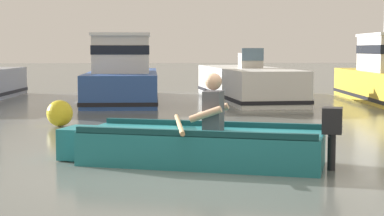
{
  "coord_description": "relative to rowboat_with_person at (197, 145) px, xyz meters",
  "views": [
    {
      "loc": [
        -0.56,
        -7.85,
        1.5
      ],
      "look_at": [
        0.02,
        2.29,
        0.55
      ],
      "focal_mm": 59.29,
      "sensor_mm": 36.0,
      "label": 1
    }
  ],
  "objects": [
    {
      "name": "mooring_buoy",
      "position": [
        -2.4,
        4.19,
        0.0
      ],
      "size": [
        0.51,
        0.51,
        0.51
      ],
      "primitive_type": "sphere",
      "color": "yellow",
      "rests_on": "ground"
    },
    {
      "name": "moored_boat_white",
      "position": [
        2.17,
        10.61,
        0.2
      ],
      "size": [
        2.47,
        6.89,
        1.52
      ],
      "color": "white",
      "rests_on": "ground"
    },
    {
      "name": "ground_plane",
      "position": [
        0.04,
        -0.31,
        -0.25
      ],
      "size": [
        120.0,
        120.0,
        0.0
      ],
      "primitive_type": "plane",
      "color": "slate"
    },
    {
      "name": "moored_boat_yellow",
      "position": [
        6.02,
        9.65,
        0.47
      ],
      "size": [
        1.89,
        5.93,
        4.25
      ],
      "color": "gold",
      "rests_on": "ground"
    },
    {
      "name": "moored_boat_blue",
      "position": [
        -1.47,
        10.17,
        0.46
      ],
      "size": [
        2.0,
        6.33,
        1.93
      ],
      "color": "#2D519E",
      "rests_on": "ground"
    },
    {
      "name": "rowboat_with_person",
      "position": [
        0.0,
        0.0,
        0.0
      ],
      "size": [
        3.66,
        2.25,
        1.19
      ],
      "color": "#1E727A",
      "rests_on": "ground"
    }
  ]
}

